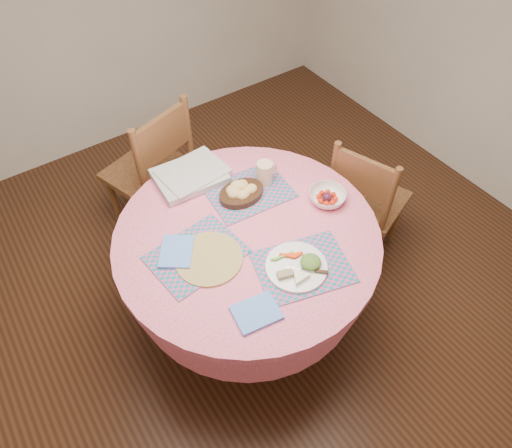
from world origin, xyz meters
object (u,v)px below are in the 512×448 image
Objects in this scene: dinner_plate at (299,266)px; bread_bowl at (241,191)px; chair_right at (364,200)px; dining_table at (248,258)px; chair_back at (154,170)px; latte_mug at (265,173)px; fruit_bowl at (327,197)px; wicker_trivet at (209,259)px.

bread_bowl is (0.04, 0.50, 0.02)m from dinner_plate.
chair_right is 0.88m from dinner_plate.
dinner_plate reaches higher than dining_table.
chair_back is 4.27× the size of bread_bowl.
chair_right is 0.70m from latte_mug.
fruit_bowl is (0.37, 0.24, 0.01)m from dinner_plate.
chair_right is 2.95× the size of wicker_trivet.
fruit_bowl is at bearing -1.91° from wicker_trivet.
dining_table is at bearing 103.39° from dinner_plate.
dining_table is 1.40× the size of chair_right.
latte_mug reaches higher than wicker_trivet.
chair_right is 1.26m from chair_back.
bread_bowl is (0.11, 0.21, 0.23)m from dining_table.
fruit_bowl is at bearing -38.66° from bread_bowl.
chair_back is (-0.08, 0.90, -0.04)m from dining_table.
dinner_plate is 2.18× the size of latte_mug.
chair_back reaches higher than dining_table.
wicker_trivet is at bearing 62.89° from chair_back.
wicker_trivet is 1.30× the size of bread_bowl.
dining_table is at bearing -139.21° from latte_mug.
bread_bowl is at bearing 85.98° from dinner_plate.
latte_mug is (0.26, 0.23, 0.26)m from dining_table.
wicker_trivet is at bearing 178.09° from fruit_bowl.
chair_back reaches higher than wicker_trivet.
dinner_plate is (0.07, -0.29, 0.22)m from dining_table.
chair_right is 0.82m from bread_bowl.
chair_right is 1.10m from wicker_trivet.
latte_mug is at bearing 122.08° from fruit_bowl.
dinner_plate is 0.51m from bread_bowl.
chair_back is at bearing 94.81° from dining_table.
chair_right is at bearing 10.97° from fruit_bowl.
latte_mug is at bearing 5.00° from bread_bowl.
dinner_plate is (0.15, -1.19, 0.26)m from chair_back.
bread_bowl reaches higher than fruit_bowl.
dining_table is 1.26× the size of chair_back.
chair_right is 4.82× the size of fruit_bowl.
chair_right reaches higher than wicker_trivet.
chair_right is 0.90× the size of chair_back.
dining_table is 0.90m from chair_back.
dining_table is at bearing 7.74° from wicker_trivet.
fruit_bowl is at bearing 33.37° from dinner_plate.
dining_table is at bearing -116.43° from bread_bowl.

